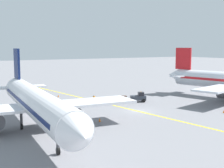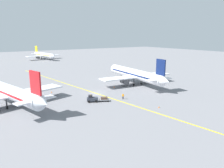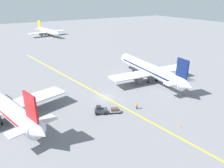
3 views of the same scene
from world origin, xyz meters
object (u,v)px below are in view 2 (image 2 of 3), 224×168
Objects in this scene: airplane_adjacent_stand at (135,74)px; traffic_cone_by_wingtip at (114,87)px; baggage_tug_dark at (92,99)px; baggage_cart_trailing at (104,99)px; airplane_at_gate at (9,92)px; airplane_distant_taxiing at (44,55)px; traffic_cone_mid_apron at (159,107)px; traffic_cone_near_nose at (52,92)px; ground_crew_worker at (123,96)px.

airplane_adjacent_stand is 10.10m from traffic_cone_by_wingtip.
baggage_tug_dark is 1.14× the size of baggage_cart_trailing.
airplane_at_gate is 33.74m from traffic_cone_by_wingtip.
airplane_adjacent_stand is 10.60× the size of baggage_tug_dark.
airplane_distant_taxiing is 58.01× the size of traffic_cone_mid_apron.
traffic_cone_mid_apron is (17.79, -29.31, 0.00)m from traffic_cone_near_nose.
airplane_adjacent_stand is 20.32m from ground_crew_worker.
airplane_at_gate is 63.76× the size of traffic_cone_by_wingtip.
traffic_cone_near_nose is (-6.16, 15.61, -0.63)m from baggage_tug_dark.
traffic_cone_mid_apron is 1.00× the size of traffic_cone_by_wingtip.
airplane_adjacent_stand is 1.11× the size of airplane_distant_taxiing.
airplane_adjacent_stand is 30.60m from traffic_cone_near_nose.
baggage_cart_trailing is 5.36× the size of traffic_cone_near_nose.
ground_crew_worker is at bearing -11.23° from baggage_cart_trailing.
traffic_cone_near_nose is at bearing 27.93° from airplane_at_gate.
airplane_at_gate reaches higher than baggage_cart_trailing.
baggage_tug_dark is at bearing -100.21° from airplane_distant_taxiing.
traffic_cone_by_wingtip is (2.70, 24.14, 0.00)m from traffic_cone_mid_apron.
ground_crew_worker is at bearing -22.05° from airplane_at_gate.
traffic_cone_near_nose is (-30.00, 5.00, -3.43)m from airplane_adjacent_stand.
airplane_at_gate is 20.87× the size of ground_crew_worker.
baggage_tug_dark reaches higher than traffic_cone_by_wingtip.
ground_crew_worker is 14.21m from traffic_cone_by_wingtip.
airplane_at_gate is 63.76× the size of traffic_cone_near_nose.
airplane_distant_taxiing is 58.01× the size of traffic_cone_near_nose.
baggage_cart_trailing is 15.02m from traffic_cone_mid_apron.
airplane_at_gate is 11.89× the size of baggage_cart_trailing.
airplane_at_gate reaches higher than ground_crew_worker.
ground_crew_worker is (5.64, -1.12, 0.15)m from baggage_cart_trailing.
baggage_cart_trailing is 5.36× the size of traffic_cone_by_wingtip.
airplane_adjacent_stand is at bearing 2.54° from airplane_at_gate.
baggage_tug_dark is 6.10× the size of traffic_cone_by_wingtip.
airplane_adjacent_stand is 102.39m from airplane_distant_taxiing.
baggage_cart_trailing is 19.34m from traffic_cone_near_nose.
airplane_distant_taxiing reaches higher than ground_crew_worker.
airplane_at_gate is 15.14m from traffic_cone_near_nose.
traffic_cone_by_wingtip is at bearing -14.15° from traffic_cone_near_nose.
airplane_at_gate is at bearing -177.46° from airplane_adjacent_stand.
ground_crew_worker is at bearing -139.15° from airplane_adjacent_stand.
baggage_tug_dark is at bearing -156.01° from airplane_adjacent_stand.
baggage_tug_dark is 8.98m from ground_crew_worker.
traffic_cone_mid_apron is (3.02, -11.14, -0.63)m from ground_crew_worker.
baggage_tug_dark is at bearing 163.46° from ground_crew_worker.
ground_crew_worker is 11.56m from traffic_cone_mid_apron.
baggage_tug_dark is (19.19, -8.70, -2.81)m from airplane_at_gate.
baggage_tug_dark is (-23.83, -10.61, -2.81)m from airplane_adjacent_stand.
traffic_cone_by_wingtip is at bearing -178.98° from airplane_adjacent_stand.
airplane_at_gate reaches higher than traffic_cone_by_wingtip.
airplane_at_gate and airplane_adjacent_stand have the same top height.
airplane_adjacent_stand is 27.42m from traffic_cone_mid_apron.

